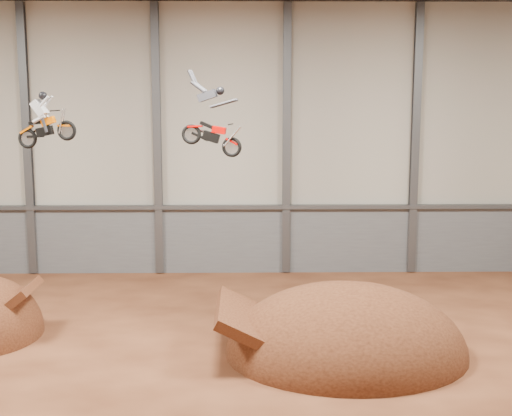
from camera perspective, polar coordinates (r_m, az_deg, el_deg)
The scene contains 11 objects.
floor at distance 24.04m, azimuth -3.73°, elevation -14.18°, with size 40.00×40.00×0.00m, color #4A2313.
back_wall at distance 37.10m, azimuth -2.73°, elevation 5.40°, with size 40.00×0.10×14.00m, color #B0AA9C.
lower_band_back at distance 37.74m, azimuth -2.67°, elevation -2.59°, with size 39.80×0.18×3.50m, color #5C5F64.
steel_rail at distance 37.26m, azimuth -2.70°, elevation 0.07°, with size 39.80×0.35×0.20m, color #47494F.
steel_column_1 at distance 38.54m, azimuth -17.83°, elevation 5.11°, with size 0.40×0.36×13.90m, color #47494F.
steel_column_2 at distance 37.16m, azimuth -7.90°, elevation 5.33°, with size 0.40×0.36×13.90m, color #47494F.
steel_column_3 at distance 36.95m, azimuth 2.46°, elevation 5.39°, with size 0.40×0.36×13.90m, color #47494F.
steel_column_4 at distance 37.93m, azimuth 12.61°, elevation 5.27°, with size 0.40×0.36×13.90m, color #47494F.
landing_ramp at distance 27.07m, azimuth 7.20°, elevation -11.45°, with size 8.90×7.87×5.13m, color #38190E.
fmx_rider_a at distance 27.65m, azimuth -16.31°, elevation 7.09°, with size 2.32×0.89×2.10m, color #EE6700, non-canonical shape.
fmx_rider_b at distance 26.25m, azimuth -3.82°, elevation 7.49°, with size 3.05×0.87×2.62m, color #C20501, non-canonical shape.
Camera 1 is at (1.17, -21.99, 9.65)m, focal length 50.00 mm.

